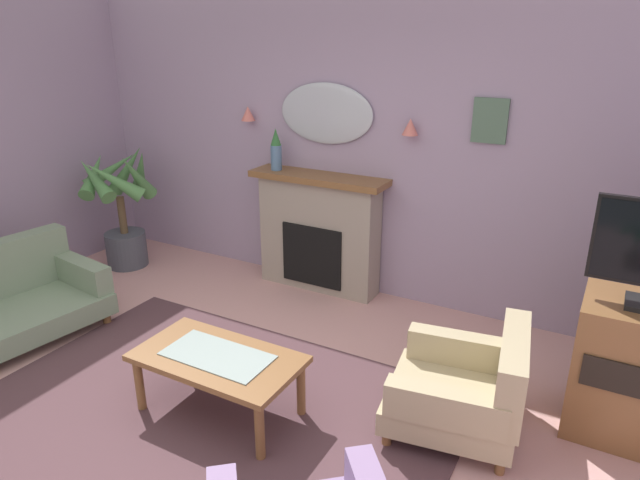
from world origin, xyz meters
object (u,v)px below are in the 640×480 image
(mantel_vase_centre, at_px, (276,150))
(potted_plant_corner_palm, at_px, (121,204))
(wall_sconce_right, at_px, (410,127))
(armchair_beside_couch, at_px, (468,388))
(coffee_table, at_px, (218,363))
(framed_picture, at_px, (490,121))
(wall_mirror, at_px, (326,114))
(wall_sconce_left, at_px, (248,114))
(fireplace, at_px, (318,233))

(mantel_vase_centre, xyz_separation_m, potted_plant_corner_palm, (-1.67, -0.49, -0.66))
(wall_sconce_right, relative_size, armchair_beside_couch, 0.15)
(coffee_table, xyz_separation_m, potted_plant_corner_palm, (-2.51, 1.54, 0.31))
(mantel_vase_centre, xyz_separation_m, framed_picture, (1.95, 0.18, 0.40))
(wall_mirror, height_order, potted_plant_corner_palm, wall_mirror)
(coffee_table, distance_m, armchair_beside_couch, 1.62)
(wall_mirror, bearing_deg, wall_sconce_left, -176.63)
(wall_sconce_right, bearing_deg, wall_sconce_left, 180.00)
(wall_mirror, relative_size, potted_plant_corner_palm, 0.73)
(wall_sconce_left, xyz_separation_m, wall_sconce_right, (1.70, 0.00, 0.00))
(wall_mirror, xyz_separation_m, framed_picture, (1.50, 0.01, 0.04))
(mantel_vase_centre, relative_size, wall_sconce_right, 2.87)
(framed_picture, xyz_separation_m, potted_plant_corner_palm, (-3.62, -0.67, -1.05))
(fireplace, distance_m, framed_picture, 1.91)
(fireplace, distance_m, armchair_beside_couch, 2.37)
(coffee_table, bearing_deg, wall_sconce_right, 77.92)
(wall_mirror, height_order, wall_sconce_right, wall_mirror)
(mantel_vase_centre, distance_m, potted_plant_corner_palm, 1.86)
(fireplace, bearing_deg, armchair_beside_couch, -37.10)
(wall_sconce_left, xyz_separation_m, framed_picture, (2.35, 0.06, 0.09))
(wall_sconce_left, bearing_deg, potted_plant_corner_palm, -154.17)
(coffee_table, xyz_separation_m, armchair_beside_couch, (1.49, 0.64, -0.08))
(wall_mirror, height_order, wall_sconce_left, wall_mirror)
(fireplace, bearing_deg, wall_mirror, 90.00)
(potted_plant_corner_palm, bearing_deg, armchair_beside_couch, -12.65)
(wall_mirror, relative_size, framed_picture, 2.67)
(mantel_vase_centre, height_order, framed_picture, framed_picture)
(coffee_table, bearing_deg, armchair_beside_couch, 23.32)
(wall_sconce_right, relative_size, framed_picture, 0.39)
(mantel_vase_centre, distance_m, wall_mirror, 0.60)
(wall_sconce_left, height_order, wall_sconce_right, same)
(wall_sconce_right, xyz_separation_m, coffee_table, (-0.46, -2.15, -1.28))
(coffee_table, relative_size, potted_plant_corner_palm, 0.84)
(fireplace, relative_size, armchair_beside_couch, 1.46)
(wall_mirror, xyz_separation_m, coffee_table, (0.39, -2.20, -1.33))
(fireplace, height_order, potted_plant_corner_palm, potted_plant_corner_palm)
(mantel_vase_centre, relative_size, armchair_beside_couch, 0.43)
(wall_sconce_right, xyz_separation_m, potted_plant_corner_palm, (-2.97, -0.61, -0.96))
(wall_sconce_left, bearing_deg, framed_picture, 1.46)
(wall_sconce_right, relative_size, coffee_table, 0.13)
(mantel_vase_centre, distance_m, wall_sconce_right, 1.34)
(mantel_vase_centre, distance_m, armchair_beside_couch, 2.91)
(fireplace, xyz_separation_m, coffee_table, (0.39, -2.06, -0.19))
(wall_mirror, bearing_deg, wall_sconce_right, -3.37)
(wall_sconce_right, bearing_deg, wall_mirror, 176.63)
(wall_sconce_right, bearing_deg, armchair_beside_couch, -55.80)
(framed_picture, relative_size, coffee_table, 0.33)
(fireplace, relative_size, coffee_table, 1.24)
(fireplace, height_order, wall_sconce_right, wall_sconce_right)
(framed_picture, height_order, armchair_beside_couch, framed_picture)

